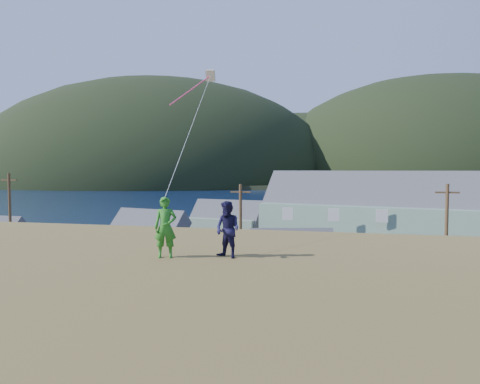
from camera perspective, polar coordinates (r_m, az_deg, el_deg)
name	(u,v)px	position (r m, az deg, el deg)	size (l,w,h in m)	color
ground	(233,300)	(33.05, -0.97, -14.26)	(900.00, 900.00, 0.00)	#0A1638
grass_strip	(226,308)	(31.18, -1.87, -15.24)	(110.00, 8.00, 0.10)	#4C3D19
waterfront_lot	(268,255)	(49.22, 3.77, -8.43)	(72.00, 36.00, 0.12)	#28282B
wharf	(254,225)	(72.54, 1.90, -4.41)	(26.00, 14.00, 0.90)	gray
far_shore	(327,180)	(360.85, 11.52, 1.54)	(900.00, 320.00, 2.00)	black
far_hills	(378,181)	(311.41, 17.89, 1.42)	(760.00, 265.00, 143.00)	black
lodge	(405,216)	(52.75, 21.13, -2.99)	(34.32, 16.37, 11.65)	slate
shed_palegreen_near	(147,236)	(48.86, -12.27, -5.75)	(9.90, 7.40, 6.43)	gray
shed_white	(292,259)	(37.03, 6.97, -8.87)	(8.02, 6.20, 5.69)	silver
shed_palegreen_far	(227,222)	(59.67, -1.74, -3.95)	(10.87, 7.36, 6.74)	slate
utility_poles	(209,236)	(34.01, -4.11, -5.87)	(35.90, 0.24, 9.38)	#47331E
parked_cars	(220,240)	(54.79, -2.65, -6.40)	(23.10, 12.74, 1.54)	navy
kite_flyer_green	(165,227)	(12.86, -9.92, -4.65)	(0.66, 0.43, 1.81)	#287820
kite_flyer_navy	(228,229)	(12.68, -1.65, -5.02)	(0.81, 0.63, 1.68)	#171439
kite_rig	(207,79)	(22.08, -4.41, 14.79)	(1.32, 4.88, 10.88)	beige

